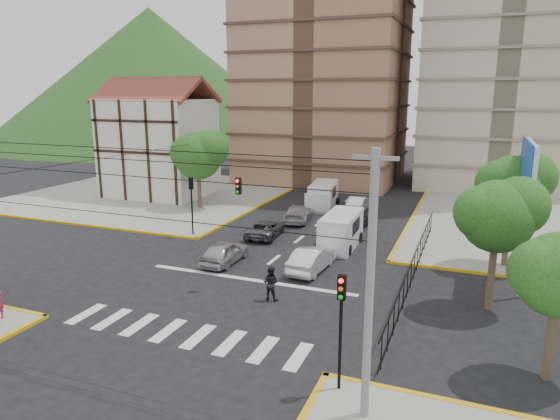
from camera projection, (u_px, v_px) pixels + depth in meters
The scene contains 24 objects.
ground at pixel (241, 287), 28.20m from camera, with size 160.00×160.00×0.00m, color black.
sidewalk_nw at pixel (154, 194), 53.41m from camera, with size 26.00×26.00×0.15m, color gray.
crosswalk_stripes at pixel (183, 333), 22.77m from camera, with size 12.00×2.40×0.01m, color silver.
stop_line at pixel (249, 279), 29.28m from camera, with size 13.00×0.40×0.01m, color silver.
tudor_building at pixel (159, 146), 51.85m from camera, with size 10.80×8.05×12.23m.
distant_hill at pixel (152, 76), 107.91m from camera, with size 70.00×70.00×28.00m, color #24531B.
park_fence at pixel (413, 281), 29.06m from camera, with size 0.10×22.50×1.66m, color black, non-canonical shape.
billboard at pixel (526, 181), 27.09m from camera, with size 0.36×6.20×8.10m.
tree_park_a at pixel (500, 213), 24.20m from camera, with size 4.41×3.60×6.83m.
tree_park_c at pixel (514, 184), 30.10m from camera, with size 4.65×3.80×7.25m.
tree_tudor at pixel (199, 153), 45.72m from camera, with size 5.39×4.40×7.43m.
traffic_light_se at pixel (341, 314), 17.64m from camera, with size 0.28×0.22×4.40m.
traffic_light_nw at pixel (191, 196), 37.32m from camera, with size 0.28×0.22×4.40m.
traffic_light_hanging at pixel (221, 191), 24.99m from camera, with size 18.00×9.12×0.92m.
utility_pole_se at pixel (370, 287), 15.74m from camera, with size 1.40×0.28×9.00m.
van_right_lane at pixel (340, 232), 34.95m from camera, with size 2.23×5.36×2.40m.
van_left_lane at pixel (322, 196), 46.74m from camera, with size 2.72×5.55×2.40m.
car_silver_front_left at pixel (225, 252), 31.96m from camera, with size 1.73×4.29×1.46m, color #AEAEB3.
car_white_front_right at pixel (312, 259), 30.58m from camera, with size 1.59×4.57×1.51m, color silver.
car_grey_mid_left at pixel (265, 228), 37.86m from camera, with size 2.14×4.64×1.29m, color #57595F.
car_silver_rear_left at pixel (299, 213), 42.29m from camera, with size 1.97×4.85×1.41m, color #A6A6AB.
car_darkgrey_mid_right at pixel (355, 220), 40.09m from camera, with size 1.68×4.17×1.42m, color #262729.
car_white_rear_right at pixel (358, 203), 46.02m from camera, with size 1.48×4.23×1.39m, color silver.
pedestrian_crosswalk at pixel (271, 283), 26.26m from camera, with size 0.90×0.70×1.86m, color black.
Camera 1 is at (11.76, -23.76, 10.77)m, focal length 32.00 mm.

